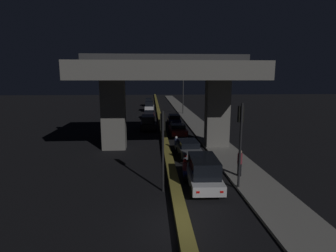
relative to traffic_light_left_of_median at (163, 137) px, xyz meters
name	(u,v)px	position (x,y,z in m)	size (l,w,h in m)	color
ground_plane	(183,227)	(0.73, -3.97, -3.31)	(200.00, 200.00, 0.00)	black
median_divider	(159,116)	(0.73, 31.03, -3.12)	(0.66, 126.00, 0.38)	olive
sidewalk_right	(195,123)	(5.92, 24.03, -3.23)	(2.88, 126.00, 0.16)	gray
elevated_overpass	(166,78)	(0.73, 9.86, 3.40)	(15.60, 10.82, 8.86)	slate
traffic_light_left_of_median	(163,137)	(0.00, 0.00, 0.00)	(0.30, 0.49, 4.85)	black
traffic_light_right_of_median	(240,131)	(4.58, 0.00, 0.27)	(0.30, 0.49, 5.27)	black
street_lamp	(181,91)	(4.96, 34.33, 1.08)	(2.26, 0.32, 7.35)	#2D2D30
car_white_lead	(204,172)	(2.51, 0.27, -2.30)	(2.10, 4.17, 1.91)	silver
car_grey_second	(188,147)	(2.50, 7.14, -2.57)	(2.08, 4.77, 1.39)	#515459
car_dark_red_third	(178,130)	(2.43, 15.45, -2.62)	(2.09, 4.19, 1.36)	#591414
car_dark_blue_fourth	(174,120)	(2.54, 21.90, -2.46)	(1.94, 4.60, 1.66)	#141938
car_black_lead_oncoming	(148,122)	(-1.12, 19.14, -2.33)	(2.17, 4.04, 1.90)	black
car_dark_red_second_oncoming	(149,115)	(-1.11, 29.03, -2.63)	(2.02, 4.07, 1.33)	#591414
car_white_third_oncoming	(149,106)	(-1.10, 39.43, -2.26)	(2.03, 4.00, 2.01)	silver
car_black_fourth_oncoming	(149,102)	(-1.31, 49.98, -2.32)	(2.01, 4.05, 1.90)	black
motorcycle_blue_filtering_near	(185,171)	(1.53, 1.64, -2.70)	(0.34, 1.95, 1.44)	black
motorcycle_white_filtering_mid	(176,145)	(1.57, 8.29, -2.68)	(0.34, 2.00, 1.49)	black
motorcycle_red_filtering_far	(171,128)	(1.81, 17.09, -2.70)	(0.32, 1.89, 1.45)	black
pedestrian_on_sidewalk	(240,163)	(5.24, 1.69, -2.23)	(0.32, 0.32, 1.81)	black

